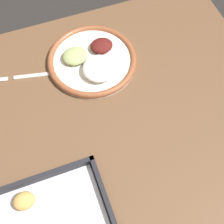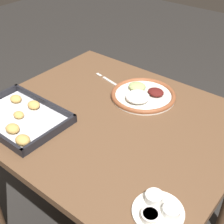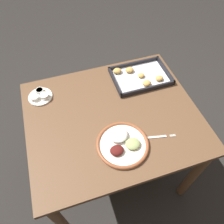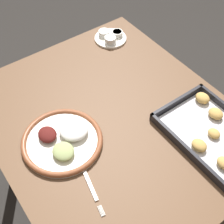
{
  "view_description": "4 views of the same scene",
  "coord_description": "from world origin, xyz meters",
  "views": [
    {
      "loc": [
        0.14,
        0.4,
        1.59
      ],
      "look_at": [
        -0.0,
        0.0,
        0.8
      ],
      "focal_mm": 50.0,
      "sensor_mm": 36.0,
      "label": 1
    },
    {
      "loc": [
        -0.64,
        0.79,
        1.52
      ],
      "look_at": [
        -0.0,
        0.0,
        0.8
      ],
      "focal_mm": 50.0,
      "sensor_mm": 36.0,
      "label": 2
    },
    {
      "loc": [
        -0.24,
        -0.73,
        1.83
      ],
      "look_at": [
        -0.0,
        0.0,
        0.8
      ],
      "focal_mm": 35.0,
      "sensor_mm": 36.0,
      "label": 3
    },
    {
      "loc": [
        0.6,
        -0.44,
        1.69
      ],
      "look_at": [
        -0.0,
        0.0,
        0.8
      ],
      "focal_mm": 50.0,
      "sensor_mm": 36.0,
      "label": 4
    }
  ],
  "objects": [
    {
      "name": "dinner_plate",
      "position": [
        -0.01,
        -0.21,
        0.78
      ],
      "size": [
        0.29,
        0.29,
        0.05
      ],
      "color": "white",
      "rests_on": "dining_table"
    },
    {
      "name": "saucer_plate",
      "position": [
        -0.39,
        0.27,
        0.78
      ],
      "size": [
        0.15,
        0.15,
        0.04
      ],
      "color": "white",
      "rests_on": "dining_table"
    },
    {
      "name": "fork",
      "position": [
        0.18,
        -0.22,
        0.77
      ],
      "size": [
        0.2,
        0.06,
        0.0
      ],
      "rotation": [
        0.0,
        0.0,
        -0.21
      ],
      "color": "silver",
      "rests_on": "dining_table"
    },
    {
      "name": "baking_tray",
      "position": [
        0.28,
        0.24,
        0.78
      ],
      "size": [
        0.38,
        0.27,
        0.04
      ],
      "color": "black",
      "rests_on": "dining_table"
    },
    {
      "name": "ground_plane",
      "position": [
        0.0,
        0.0,
        0.0
      ],
      "size": [
        8.0,
        8.0,
        0.0
      ],
      "primitive_type": "plane",
      "color": "#282623"
    },
    {
      "name": "dining_table",
      "position": [
        0.0,
        0.0,
        0.65
      ],
      "size": [
        1.03,
        0.87,
        0.77
      ],
      "color": "brown",
      "rests_on": "ground_plane"
    }
  ]
}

